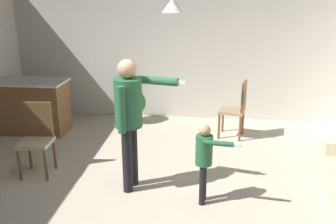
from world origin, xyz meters
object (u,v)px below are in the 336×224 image
Objects in this scene: person_adult at (130,111)px; person_child at (205,155)px; kitchen_counter at (32,106)px; dining_chair_near_wall at (236,107)px; potted_plant_corner at (133,102)px; dining_chair_by_counter at (37,136)px.

person_child is (0.93, -0.25, -0.43)m from person_adult.
kitchen_counter is 3.74m from person_child.
dining_chair_near_wall reaches higher than kitchen_counter.
person_adult is at bearing -79.28° from potted_plant_corner.
dining_chair_by_counter reaches higher than potted_plant_corner.
dining_chair_near_wall is at bearing 155.53° from person_adult.
kitchen_counter is 1.25× the size of person_child.
person_adult is 1.05m from person_child.
person_adult reaches higher than person_child.
person_child reaches higher than dining_chair_near_wall.
kitchen_counter is 2.90m from person_adult.
dining_chair_by_counter is at bearing -96.15° from person_child.
person_adult is 1.69× the size of dining_chair_by_counter.
kitchen_counter is at bearing -157.68° from potted_plant_corner.
person_adult is 1.50m from dining_chair_by_counter.
dining_chair_by_counter is (-2.31, 0.55, -0.08)m from person_child.
person_child is 2.38m from dining_chair_by_counter.
kitchen_counter is at bearing -117.75° from person_adult.
potted_plant_corner is at bearing 22.32° from kitchen_counter.
dining_chair_near_wall is at bearing -16.63° from potted_plant_corner.
dining_chair_near_wall is 1.34× the size of potted_plant_corner.
dining_chair_near_wall is (3.63, 0.12, 0.07)m from kitchen_counter.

